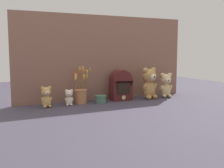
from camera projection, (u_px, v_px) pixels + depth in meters
The scene contains 9 objects.
ground_plane at pixel (113, 102), 2.41m from camera, with size 4.00×4.00×0.00m, color #3D3847.
backdrop_wall at pixel (105, 58), 2.51m from camera, with size 1.62×0.02×0.74m.
teddy_bear_large at pixel (150, 82), 2.54m from camera, with size 0.15×0.14×0.29m.
teddy_bear_medium at pixel (166, 85), 2.63m from camera, with size 0.13×0.12×0.23m.
teddy_bear_small at pixel (46, 96), 2.16m from camera, with size 0.09×0.08×0.16m.
teddy_bear_tiny at pixel (69, 97), 2.23m from camera, with size 0.07×0.07×0.13m.
flower_vase at pixel (81, 92), 2.32m from camera, with size 0.14×0.13×0.32m.
vintage_radio at pixel (121, 85), 2.47m from camera, with size 0.19×0.12×0.27m.
decorative_tin_tall at pixel (100, 99), 2.36m from camera, with size 0.10×0.10×0.06m.
Camera 1 is at (-1.05, -2.12, 0.44)m, focal length 45.00 mm.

